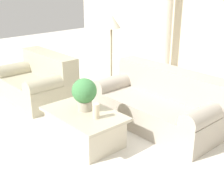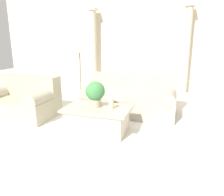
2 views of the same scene
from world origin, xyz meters
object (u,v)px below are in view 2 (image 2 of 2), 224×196
potted_plant (95,93)px  floor_lamp (79,53)px  sofa_long (130,98)px  loveseat (23,100)px  coffee_table (98,119)px

potted_plant → floor_lamp: size_ratio=0.29×
sofa_long → loveseat: 2.32m
potted_plant → sofa_long: bearing=72.5°
sofa_long → potted_plant: size_ratio=4.45×
sofa_long → floor_lamp: size_ratio=1.30×
floor_lamp → loveseat: bearing=-132.9°
loveseat → potted_plant: (1.79, -0.29, 0.36)m
sofa_long → coffee_table: (-0.31, -1.22, -0.11)m
coffee_table → potted_plant: bearing=134.2°
potted_plant → floor_lamp: 1.66m
sofa_long → floor_lamp: (-1.25, 0.11, 0.97)m
potted_plant → floor_lamp: floor_lamp is taller
sofa_long → coffee_table: sofa_long is taller
loveseat → coffee_table: loveseat is taller
potted_plant → loveseat: bearing=170.6°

